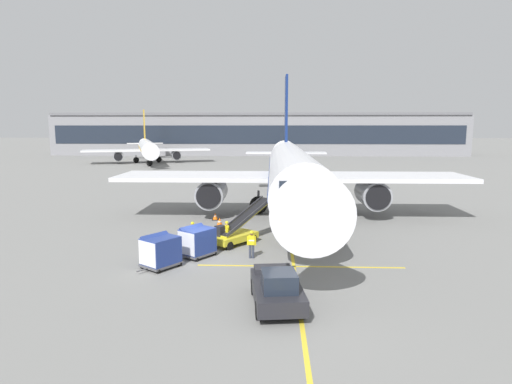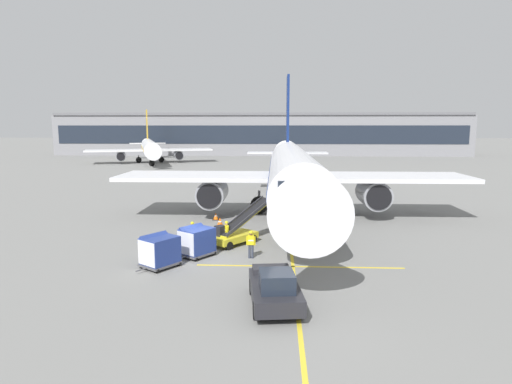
% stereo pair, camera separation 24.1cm
% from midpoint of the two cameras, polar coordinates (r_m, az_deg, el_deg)
% --- Properties ---
extents(ground_plane, '(600.00, 600.00, 0.00)m').
position_cam_midpoint_polar(ground_plane, '(27.09, -6.58, -8.64)').
color(ground_plane, slate).
extents(parked_airplane, '(31.06, 41.39, 14.28)m').
position_cam_midpoint_polar(parked_airplane, '(38.73, 5.00, 2.71)').
color(parked_airplane, white).
rests_on(parked_airplane, ground).
extents(belt_loader, '(4.31, 4.95, 2.92)m').
position_cam_midpoint_polar(belt_loader, '(29.93, -2.41, -5.23)').
color(belt_loader, gold).
rests_on(belt_loader, ground).
extents(baggage_cart_lead, '(2.46, 2.68, 1.91)m').
position_cam_midpoint_polar(baggage_cart_lead, '(27.23, -7.64, -6.38)').
color(baggage_cart_lead, '#515156').
rests_on(baggage_cart_lead, ground).
extents(baggage_cart_second, '(2.46, 2.68, 1.91)m').
position_cam_midpoint_polar(baggage_cart_second, '(25.52, -12.40, -7.53)').
color(baggage_cart_second, '#515156').
rests_on(baggage_cart_second, ground).
extents(pushback_tug, '(2.61, 4.62, 1.83)m').
position_cam_midpoint_polar(pushback_tug, '(19.84, 2.87, -12.61)').
color(pushback_tug, '#232328').
rests_on(pushback_tug, ground).
extents(ground_crew_by_loader, '(0.43, 0.44, 1.74)m').
position_cam_midpoint_polar(ground_crew_by_loader, '(29.32, -8.16, -5.32)').
color(ground_crew_by_loader, '#514C42').
rests_on(ground_crew_by_loader, ground).
extents(ground_crew_by_carts, '(0.57, 0.26, 1.74)m').
position_cam_midpoint_polar(ground_crew_by_carts, '(26.57, -0.41, -6.69)').
color(ground_crew_by_carts, '#333847').
rests_on(ground_crew_by_carts, ground).
extents(ground_crew_marshaller, '(0.35, 0.54, 1.74)m').
position_cam_midpoint_polar(ground_crew_marshaller, '(29.28, -3.68, -5.26)').
color(ground_crew_marshaller, '#514C42').
rests_on(ground_crew_marshaller, ground).
extents(safety_cone_engine_keepout, '(0.55, 0.55, 0.63)m').
position_cam_midpoint_polar(safety_cone_engine_keepout, '(37.68, -5.16, -3.23)').
color(safety_cone_engine_keepout, black).
rests_on(safety_cone_engine_keepout, ground).
extents(safety_cone_wingtip, '(0.68, 0.68, 0.77)m').
position_cam_midpoint_polar(safety_cone_wingtip, '(35.01, -4.59, -4.02)').
color(safety_cone_wingtip, black).
rests_on(safety_cone_wingtip, ground).
extents(apron_guidance_line_lead_in, '(0.20, 110.00, 0.01)m').
position_cam_midpoint_polar(apron_guidance_line_lead_in, '(38.66, 4.39, -3.37)').
color(apron_guidance_line_lead_in, yellow).
rests_on(apron_guidance_line_lead_in, ground).
extents(apron_guidance_line_stop_bar, '(12.00, 0.20, 0.01)m').
position_cam_midpoint_polar(apron_guidance_line_stop_bar, '(25.44, 6.07, -9.78)').
color(apron_guidance_line_stop_bar, yellow).
rests_on(apron_guidance_line_stop_bar, ground).
extents(terminal_building, '(117.76, 15.60, 11.96)m').
position_cam_midpoint_polar(terminal_building, '(128.10, 0.63, 7.66)').
color(terminal_building, gray).
rests_on(terminal_building, ground).
extents(distant_airplane, '(27.93, 35.37, 12.35)m').
position_cam_midpoint_polar(distant_airplane, '(100.28, -13.80, 5.65)').
color(distant_airplane, white).
rests_on(distant_airplane, ground).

